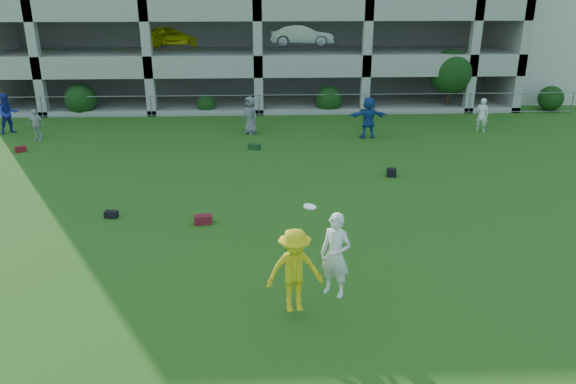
{
  "coord_description": "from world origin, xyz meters",
  "views": [
    {
      "loc": [
        0.29,
        -12.18,
        7.14
      ],
      "look_at": [
        0.95,
        3.0,
        1.4
      ],
      "focal_mm": 35.0,
      "sensor_mm": 36.0,
      "label": 1
    }
  ],
  "objects_px": {
    "bystander_d": "(368,117)",
    "crate_d": "(391,172)",
    "bystander_b": "(36,125)",
    "frisbee_contest": "(305,267)",
    "bystander_a": "(8,114)",
    "bystander_e": "(482,115)",
    "bystander_c": "(250,115)"
  },
  "relations": [
    {
      "from": "bystander_a",
      "to": "bystander_e",
      "type": "relative_size",
      "value": 1.17
    },
    {
      "from": "bystander_a",
      "to": "bystander_c",
      "type": "xyz_separation_m",
      "value": [
        11.94,
        -0.59,
        -0.06
      ]
    },
    {
      "from": "bystander_b",
      "to": "crate_d",
      "type": "height_order",
      "value": "bystander_b"
    },
    {
      "from": "bystander_a",
      "to": "frisbee_contest",
      "type": "relative_size",
      "value": 0.82
    },
    {
      "from": "bystander_b",
      "to": "frisbee_contest",
      "type": "distance_m",
      "value": 19.4
    },
    {
      "from": "bystander_a",
      "to": "frisbee_contest",
      "type": "height_order",
      "value": "frisbee_contest"
    },
    {
      "from": "bystander_b",
      "to": "bystander_d",
      "type": "height_order",
      "value": "bystander_d"
    },
    {
      "from": "bystander_a",
      "to": "bystander_c",
      "type": "distance_m",
      "value": 11.96
    },
    {
      "from": "bystander_c",
      "to": "bystander_e",
      "type": "relative_size",
      "value": 1.1
    },
    {
      "from": "bystander_e",
      "to": "frisbee_contest",
      "type": "height_order",
      "value": "frisbee_contest"
    },
    {
      "from": "bystander_d",
      "to": "frisbee_contest",
      "type": "distance_m",
      "value": 15.88
    },
    {
      "from": "bystander_c",
      "to": "bystander_e",
      "type": "xyz_separation_m",
      "value": [
        11.6,
        -0.04,
        -0.08
      ]
    },
    {
      "from": "crate_d",
      "to": "frisbee_contest",
      "type": "relative_size",
      "value": 0.14
    },
    {
      "from": "bystander_c",
      "to": "frisbee_contest",
      "type": "height_order",
      "value": "frisbee_contest"
    },
    {
      "from": "bystander_c",
      "to": "frisbee_contest",
      "type": "xyz_separation_m",
      "value": [
        1.54,
        -16.32,
        0.34
      ]
    },
    {
      "from": "bystander_d",
      "to": "crate_d",
      "type": "height_order",
      "value": "bystander_d"
    },
    {
      "from": "crate_d",
      "to": "frisbee_contest",
      "type": "xyz_separation_m",
      "value": [
        -4.06,
        -9.58,
        1.12
      ]
    },
    {
      "from": "bystander_c",
      "to": "bystander_d",
      "type": "xyz_separation_m",
      "value": [
        5.68,
        -0.99,
        0.06
      ]
    },
    {
      "from": "bystander_d",
      "to": "frisbee_contest",
      "type": "relative_size",
      "value": 0.82
    },
    {
      "from": "bystander_c",
      "to": "bystander_d",
      "type": "distance_m",
      "value": 5.77
    },
    {
      "from": "bystander_a",
      "to": "crate_d",
      "type": "xyz_separation_m",
      "value": [
        17.55,
        -7.33,
        -0.84
      ]
    },
    {
      "from": "frisbee_contest",
      "to": "bystander_b",
      "type": "bearing_deg",
      "value": 126.87
    },
    {
      "from": "bystander_b",
      "to": "bystander_c",
      "type": "distance_m",
      "value": 10.13
    },
    {
      "from": "bystander_b",
      "to": "frisbee_contest",
      "type": "relative_size",
      "value": 0.62
    },
    {
      "from": "bystander_d",
      "to": "bystander_e",
      "type": "bearing_deg",
      "value": -174.7
    },
    {
      "from": "bystander_e",
      "to": "crate_d",
      "type": "xyz_separation_m",
      "value": [
        -5.99,
        -6.7,
        -0.7
      ]
    },
    {
      "from": "bystander_a",
      "to": "crate_d",
      "type": "bearing_deg",
      "value": -60.99
    },
    {
      "from": "bystander_a",
      "to": "crate_d",
      "type": "distance_m",
      "value": 19.04
    },
    {
      "from": "bystander_a",
      "to": "bystander_c",
      "type": "relative_size",
      "value": 1.07
    },
    {
      "from": "bystander_b",
      "to": "crate_d",
      "type": "xyz_separation_m",
      "value": [
        15.7,
        -5.93,
        -0.6
      ]
    },
    {
      "from": "bystander_b",
      "to": "bystander_e",
      "type": "height_order",
      "value": "bystander_e"
    },
    {
      "from": "bystander_d",
      "to": "crate_d",
      "type": "bearing_deg",
      "value": 85.42
    }
  ]
}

